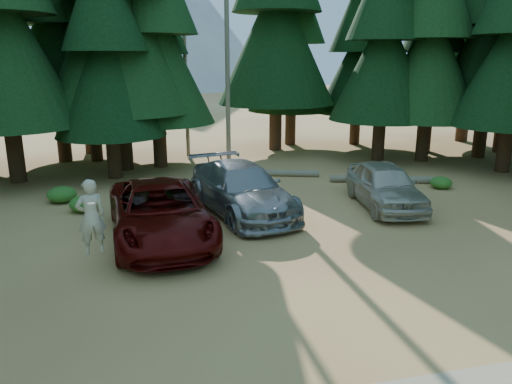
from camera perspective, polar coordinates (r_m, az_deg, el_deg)
ground at (r=13.16m, az=4.89°, el=-8.85°), size 160.00×160.00×0.00m
forest_belt_north at (r=27.20m, az=-4.98°, el=3.85°), size 36.00×7.00×22.00m
snag_front at (r=26.30m, az=-3.33°, el=16.64°), size 0.24×0.24×12.00m
snag_back at (r=27.51m, az=-8.10°, el=14.38°), size 0.20×0.20×10.00m
mountain_peak at (r=99.90m, az=-13.35°, el=19.13°), size 48.00×50.00×28.00m
red_pickup at (r=15.21m, az=-10.89°, el=-2.29°), size 3.21×6.28×1.70m
silver_minivan_center at (r=17.49m, az=-1.66°, el=0.34°), size 3.54×6.28×1.72m
silver_minivan_right at (r=18.79m, az=14.54°, el=0.75°), size 2.53×4.97×1.62m
frisbee_player at (r=12.88m, az=-18.34°, el=-2.68°), size 0.78×0.61×1.90m
log_left at (r=19.35m, az=-5.80°, el=-0.45°), size 3.61×2.33×0.29m
log_mid at (r=23.06m, az=2.86°, el=2.18°), size 3.41×1.39×0.29m
log_right at (r=22.53m, az=14.48°, el=1.41°), size 4.61×1.68×0.30m
shrub_far_left at (r=20.29m, az=-21.32°, el=-0.25°), size 1.08×1.08×0.60m
shrub_left at (r=18.80m, az=-19.06°, el=-1.26°), size 1.03×1.03×0.57m
shrub_center_left at (r=20.22m, az=-7.20°, el=0.56°), size 0.98×0.98×0.54m
shrub_center_right at (r=22.23m, az=-4.27°, el=2.12°), size 1.16×1.16×0.64m
shrub_right at (r=19.76m, az=-0.07°, el=0.33°), size 0.97×0.97×0.53m
shrub_far_right at (r=21.98m, az=13.27°, el=1.52°), size 1.06×1.06×0.58m
shrub_edge_east at (r=22.27m, az=20.39°, el=1.02°), size 0.90×0.90×0.49m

